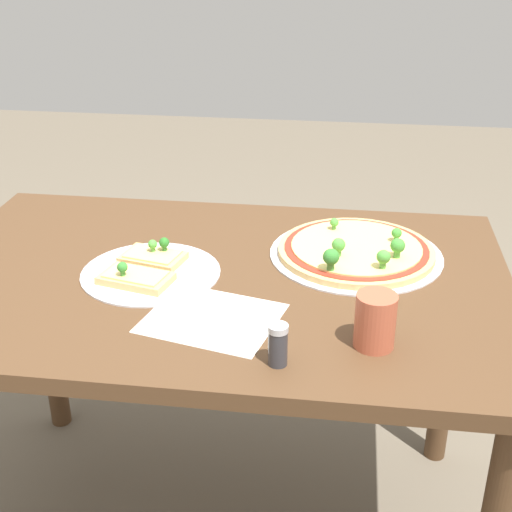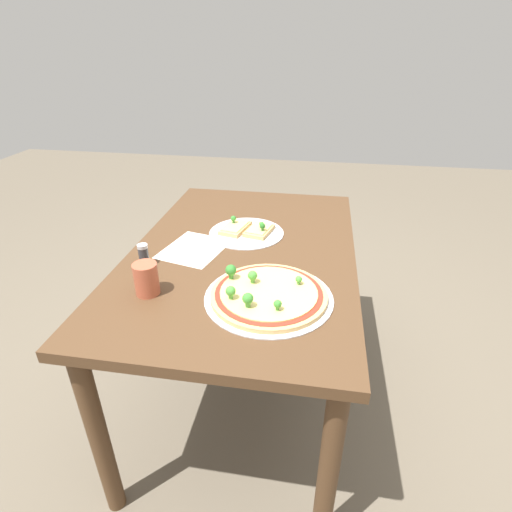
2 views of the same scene
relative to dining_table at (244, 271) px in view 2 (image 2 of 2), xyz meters
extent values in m
plane|color=brown|center=(0.00, 0.00, -0.64)|extent=(8.00, 8.00, 0.00)
cube|color=#4C331E|center=(0.00, 0.00, 0.08)|extent=(1.27, 0.82, 0.04)
cylinder|color=#4C331E|center=(-0.57, -0.35, -0.29)|extent=(0.06, 0.06, 0.70)
cylinder|color=#4C331E|center=(0.57, -0.35, -0.29)|extent=(0.06, 0.06, 0.70)
cylinder|color=#4C331E|center=(-0.57, 0.35, -0.29)|extent=(0.06, 0.06, 0.70)
cylinder|color=#4C331E|center=(0.57, 0.35, -0.29)|extent=(0.06, 0.06, 0.70)
cylinder|color=silver|center=(0.30, 0.14, 0.10)|extent=(0.39, 0.39, 0.00)
cylinder|color=tan|center=(0.30, 0.14, 0.11)|extent=(0.36, 0.36, 0.01)
cylinder|color=#A82D1E|center=(0.30, 0.14, 0.12)|extent=(0.33, 0.33, 0.00)
cylinder|color=#EACC75|center=(0.30, 0.14, 0.12)|extent=(0.30, 0.30, 0.00)
sphere|color=#3D8933|center=(0.39, 0.09, 0.15)|extent=(0.03, 0.03, 0.03)
cylinder|color=#488E3A|center=(0.39, 0.09, 0.13)|extent=(0.01, 0.01, 0.01)
sphere|color=#337A2D|center=(0.25, 0.01, 0.15)|extent=(0.03, 0.03, 0.03)
cylinder|color=#3F8136|center=(0.25, 0.01, 0.13)|extent=(0.02, 0.02, 0.02)
sphere|color=#479338|center=(0.25, 0.22, 0.14)|extent=(0.02, 0.02, 0.02)
cylinder|color=#51973E|center=(0.25, 0.22, 0.13)|extent=(0.01, 0.01, 0.01)
sphere|color=#479338|center=(0.26, 0.08, 0.15)|extent=(0.03, 0.03, 0.03)
cylinder|color=#51973E|center=(0.26, 0.08, 0.13)|extent=(0.01, 0.01, 0.01)
sphere|color=#479338|center=(0.36, 0.03, 0.15)|extent=(0.03, 0.03, 0.03)
cylinder|color=#51973E|center=(0.36, 0.03, 0.13)|extent=(0.01, 0.01, 0.01)
sphere|color=#3D8933|center=(0.39, 0.17, 0.14)|extent=(0.02, 0.02, 0.02)
cylinder|color=#488E3A|center=(0.39, 0.17, 0.13)|extent=(0.01, 0.01, 0.01)
cylinder|color=silver|center=(-0.14, -0.01, 0.10)|extent=(0.30, 0.30, 0.00)
cube|color=tan|center=(-0.16, -0.06, 0.11)|extent=(0.16, 0.12, 0.02)
cube|color=#EACC75|center=(-0.16, -0.06, 0.12)|extent=(0.14, 0.10, 0.00)
sphere|color=#337A2D|center=(-0.18, -0.08, 0.14)|extent=(0.02, 0.02, 0.02)
cylinder|color=#3F8136|center=(-0.18, -0.08, 0.13)|extent=(0.01, 0.01, 0.01)
cube|color=tan|center=(-0.15, 0.04, 0.11)|extent=(0.15, 0.12, 0.02)
cube|color=#EACC75|center=(-0.15, 0.04, 0.12)|extent=(0.13, 0.10, 0.00)
sphere|color=#479338|center=(-0.15, 0.05, 0.14)|extent=(0.02, 0.02, 0.02)
cylinder|color=#51973E|center=(-0.15, 0.05, 0.13)|extent=(0.01, 0.01, 0.01)
sphere|color=#286B23|center=(-0.12, 0.05, 0.14)|extent=(0.02, 0.02, 0.02)
cylinder|color=#37742D|center=(-0.12, 0.05, 0.13)|extent=(0.01, 0.01, 0.01)
cylinder|color=#AD5138|center=(0.34, -0.23, 0.15)|extent=(0.07, 0.07, 0.10)
cylinder|color=#333338|center=(0.17, -0.32, 0.13)|extent=(0.03, 0.03, 0.07)
cylinder|color=#B2B2B7|center=(0.17, -0.32, 0.17)|extent=(0.04, 0.04, 0.01)
cube|color=silver|center=(0.03, -0.18, 0.10)|extent=(0.29, 0.26, 0.00)
camera|label=1|loc=(0.27, -1.34, 0.80)|focal=50.00mm
camera|label=2|loc=(1.30, 0.26, 0.79)|focal=28.00mm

